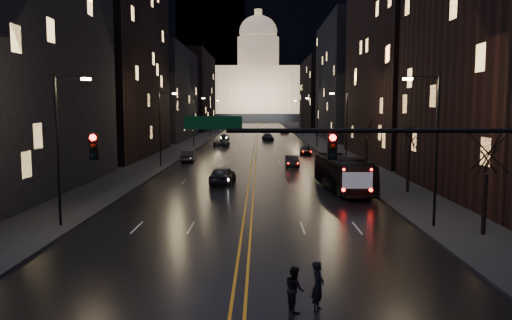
{
  "coord_description": "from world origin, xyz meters",
  "views": [
    {
      "loc": [
        0.76,
        -18.79,
        7.07
      ],
      "look_at": [
        0.52,
        13.73,
        3.64
      ],
      "focal_mm": 35.0,
      "sensor_mm": 36.0,
      "label": 1
    }
  ],
  "objects_px": {
    "traffic_signal": "(396,160)",
    "bus": "(343,174)",
    "receding_car_a": "(292,162)",
    "pedestrian_a": "(318,286)",
    "oncoming_car_a": "(223,175)",
    "pedestrian_b": "(295,289)",
    "oncoming_car_b": "(188,156)"
  },
  "relations": [
    {
      "from": "pedestrian_b",
      "to": "oncoming_car_b",
      "type": "bearing_deg",
      "value": -4.29
    },
    {
      "from": "traffic_signal",
      "to": "bus",
      "type": "relative_size",
      "value": 1.61
    },
    {
      "from": "traffic_signal",
      "to": "pedestrian_b",
      "type": "bearing_deg",
      "value": -153.06
    },
    {
      "from": "receding_car_a",
      "to": "pedestrian_b",
      "type": "distance_m",
      "value": 41.95
    },
    {
      "from": "oncoming_car_b",
      "to": "receding_car_a",
      "type": "relative_size",
      "value": 1.07
    },
    {
      "from": "receding_car_a",
      "to": "bus",
      "type": "bearing_deg",
      "value": -79.27
    },
    {
      "from": "pedestrian_a",
      "to": "oncoming_car_a",
      "type": "bearing_deg",
      "value": 32.34
    },
    {
      "from": "traffic_signal",
      "to": "receding_car_a",
      "type": "xyz_separation_m",
      "value": [
        -1.31,
        39.87,
        -4.39
      ]
    },
    {
      "from": "bus",
      "to": "pedestrian_b",
      "type": "height_order",
      "value": "bus"
    },
    {
      "from": "traffic_signal",
      "to": "oncoming_car_a",
      "type": "bearing_deg",
      "value": 107.6
    },
    {
      "from": "oncoming_car_a",
      "to": "receding_car_a",
      "type": "xyz_separation_m",
      "value": [
        7.27,
        12.81,
        -0.12
      ]
    },
    {
      "from": "traffic_signal",
      "to": "pedestrian_b",
      "type": "xyz_separation_m",
      "value": [
        -3.93,
        -2.0,
        -4.31
      ]
    },
    {
      "from": "receding_car_a",
      "to": "pedestrian_b",
      "type": "xyz_separation_m",
      "value": [
        -2.61,
        -41.87,
        0.09
      ]
    },
    {
      "from": "oncoming_car_b",
      "to": "pedestrian_a",
      "type": "bearing_deg",
      "value": 100.47
    },
    {
      "from": "receding_car_a",
      "to": "pedestrian_a",
      "type": "distance_m",
      "value": 41.9
    },
    {
      "from": "traffic_signal",
      "to": "oncoming_car_a",
      "type": "xyz_separation_m",
      "value": [
        -8.58,
        27.06,
        -4.27
      ]
    },
    {
      "from": "oncoming_car_b",
      "to": "pedestrian_a",
      "type": "height_order",
      "value": "pedestrian_a"
    },
    {
      "from": "receding_car_a",
      "to": "oncoming_car_a",
      "type": "bearing_deg",
      "value": -119.92
    },
    {
      "from": "oncoming_car_a",
      "to": "pedestrian_b",
      "type": "bearing_deg",
      "value": 105.59
    },
    {
      "from": "traffic_signal",
      "to": "receding_car_a",
      "type": "relative_size",
      "value": 4.02
    },
    {
      "from": "oncoming_car_b",
      "to": "pedestrian_b",
      "type": "relative_size",
      "value": 2.89
    },
    {
      "from": "oncoming_car_a",
      "to": "receding_car_a",
      "type": "height_order",
      "value": "oncoming_car_a"
    },
    {
      "from": "traffic_signal",
      "to": "oncoming_car_a",
      "type": "distance_m",
      "value": 28.71
    },
    {
      "from": "oncoming_car_b",
      "to": "receding_car_a",
      "type": "height_order",
      "value": "oncoming_car_b"
    },
    {
      "from": "oncoming_car_a",
      "to": "pedestrian_b",
      "type": "height_order",
      "value": "oncoming_car_a"
    },
    {
      "from": "receding_car_a",
      "to": "pedestrian_a",
      "type": "xyz_separation_m",
      "value": [
        -1.8,
        -41.87,
        0.17
      ]
    },
    {
      "from": "oncoming_car_a",
      "to": "pedestrian_a",
      "type": "xyz_separation_m",
      "value": [
        5.47,
        -29.06,
        0.05
      ]
    },
    {
      "from": "bus",
      "to": "receding_car_a",
      "type": "relative_size",
      "value": 2.5
    },
    {
      "from": "oncoming_car_b",
      "to": "receding_car_a",
      "type": "distance_m",
      "value": 14.3
    },
    {
      "from": "receding_car_a",
      "to": "pedestrian_a",
      "type": "bearing_deg",
      "value": -92.79
    },
    {
      "from": "receding_car_a",
      "to": "pedestrian_b",
      "type": "bearing_deg",
      "value": -93.91
    },
    {
      "from": "pedestrian_a",
      "to": "traffic_signal",
      "type": "bearing_deg",
      "value": -35.66
    }
  ]
}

